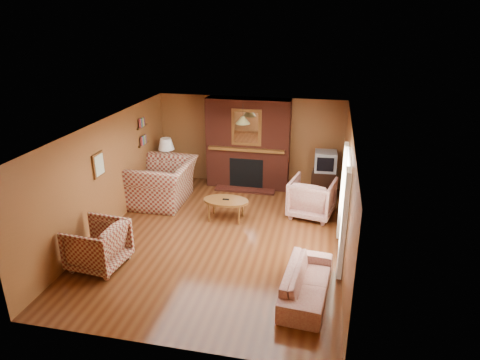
% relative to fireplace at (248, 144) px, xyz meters
% --- Properties ---
extents(floor, '(6.50, 6.50, 0.00)m').
position_rel_fireplace_xyz_m(floor, '(0.00, -2.98, -1.18)').
color(floor, '#4A230F').
rests_on(floor, ground).
extents(ceiling, '(6.50, 6.50, 0.00)m').
position_rel_fireplace_xyz_m(ceiling, '(0.00, -2.98, 1.22)').
color(ceiling, white).
rests_on(ceiling, wall_back).
extents(wall_back, '(6.50, 0.00, 6.50)m').
position_rel_fireplace_xyz_m(wall_back, '(0.00, 0.27, 0.02)').
color(wall_back, brown).
rests_on(wall_back, floor).
extents(wall_front, '(6.50, 0.00, 6.50)m').
position_rel_fireplace_xyz_m(wall_front, '(0.00, -6.23, 0.02)').
color(wall_front, brown).
rests_on(wall_front, floor).
extents(wall_left, '(0.00, 6.50, 6.50)m').
position_rel_fireplace_xyz_m(wall_left, '(-2.50, -2.98, 0.02)').
color(wall_left, brown).
rests_on(wall_left, floor).
extents(wall_right, '(0.00, 6.50, 6.50)m').
position_rel_fireplace_xyz_m(wall_right, '(2.50, -2.98, 0.02)').
color(wall_right, brown).
rests_on(wall_right, floor).
extents(fireplace, '(2.20, 0.82, 2.40)m').
position_rel_fireplace_xyz_m(fireplace, '(0.00, 0.00, 0.00)').
color(fireplace, '#511C11').
rests_on(fireplace, floor).
extents(window_right, '(0.10, 1.85, 2.00)m').
position_rel_fireplace_xyz_m(window_right, '(2.45, -3.18, -0.06)').
color(window_right, silver).
rests_on(window_right, wall_right).
extents(bookshelf, '(0.09, 0.55, 0.71)m').
position_rel_fireplace_xyz_m(bookshelf, '(-2.44, -1.08, 0.48)').
color(bookshelf, brown).
rests_on(bookshelf, wall_left).
extents(botanical_print, '(0.05, 0.40, 0.50)m').
position_rel_fireplace_xyz_m(botanical_print, '(-2.47, -3.28, 0.37)').
color(botanical_print, brown).
rests_on(botanical_print, wall_left).
extents(pendant_light, '(0.36, 0.36, 0.48)m').
position_rel_fireplace_xyz_m(pendant_light, '(0.00, -0.68, 0.82)').
color(pendant_light, black).
rests_on(pendant_light, ceiling).
extents(plaid_loveseat, '(1.44, 1.64, 1.05)m').
position_rel_fireplace_xyz_m(plaid_loveseat, '(-1.85, -1.49, -0.66)').
color(plaid_loveseat, maroon).
rests_on(plaid_loveseat, floor).
extents(plaid_armchair, '(1.04, 1.02, 0.87)m').
position_rel_fireplace_xyz_m(plaid_armchair, '(-1.95, -4.51, -0.75)').
color(plaid_armchair, maroon).
rests_on(plaid_armchair, floor).
extents(floral_sofa, '(0.83, 1.81, 0.51)m').
position_rel_fireplace_xyz_m(floral_sofa, '(1.90, -4.62, -0.93)').
color(floral_sofa, '#C5AF99').
rests_on(floral_sofa, floor).
extents(floral_armchair, '(1.14, 1.16, 0.90)m').
position_rel_fireplace_xyz_m(floral_armchair, '(1.81, -1.50, -0.73)').
color(floral_armchair, '#C5AF99').
rests_on(floral_armchair, floor).
extents(coffee_table, '(1.04, 0.64, 0.51)m').
position_rel_fireplace_xyz_m(coffee_table, '(-0.10, -2.12, -0.75)').
color(coffee_table, brown).
rests_on(coffee_table, floor).
extents(side_table, '(0.52, 0.52, 0.66)m').
position_rel_fireplace_xyz_m(side_table, '(-2.10, -0.53, -0.85)').
color(side_table, brown).
rests_on(side_table, floor).
extents(table_lamp, '(0.43, 0.43, 0.71)m').
position_rel_fireplace_xyz_m(table_lamp, '(-2.10, -0.53, -0.12)').
color(table_lamp, white).
rests_on(table_lamp, side_table).
extents(tv_stand, '(0.65, 0.60, 0.67)m').
position_rel_fireplace_xyz_m(tv_stand, '(2.05, -0.18, -0.85)').
color(tv_stand, black).
rests_on(tv_stand, floor).
extents(crt_tv, '(0.57, 0.57, 0.50)m').
position_rel_fireplace_xyz_m(crt_tv, '(2.05, -0.19, -0.26)').
color(crt_tv, '#9A9CA1').
rests_on(crt_tv, tv_stand).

